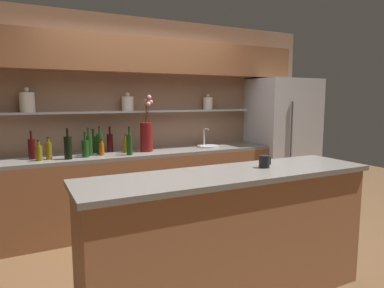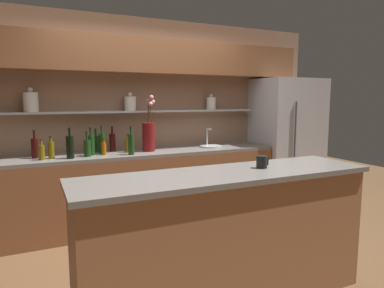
{
  "view_description": "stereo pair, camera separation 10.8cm",
  "coord_description": "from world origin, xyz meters",
  "px_view_note": "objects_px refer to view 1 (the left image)",
  "views": [
    {
      "loc": [
        -1.4,
        -2.76,
        1.56
      ],
      "look_at": [
        0.15,
        0.3,
        1.11
      ],
      "focal_mm": 32.0,
      "sensor_mm": 36.0,
      "label": 1
    },
    {
      "loc": [
        -1.3,
        -2.81,
        1.56
      ],
      "look_at": [
        0.15,
        0.3,
        1.11
      ],
      "focal_mm": 32.0,
      "sensor_mm": 36.0,
      "label": 2
    }
  ],
  "objects_px": {
    "bottle_wine_4": "(89,145)",
    "bottle_oil_8": "(126,145)",
    "refrigerator": "(282,141)",
    "bottle_wine_2": "(100,144)",
    "bottle_sauce_5": "(102,149)",
    "flower_vase": "(147,135)",
    "bottle_wine_7": "(85,148)",
    "bottle_wine_9": "(129,144)",
    "bottle_oil_0": "(49,150)",
    "bottle_wine_6": "(32,148)",
    "coffee_mug": "(264,161)",
    "sink_fixture": "(208,145)",
    "bottle_wine_1": "(68,147)",
    "bottle_oil_3": "(39,153)",
    "bottle_wine_10": "(110,142)",
    "bottle_wine_11": "(93,144)"
  },
  "relations": [
    {
      "from": "bottle_wine_2",
      "to": "bottle_oil_3",
      "type": "height_order",
      "value": "bottle_wine_2"
    },
    {
      "from": "flower_vase",
      "to": "bottle_wine_6",
      "type": "xyz_separation_m",
      "value": [
        -1.29,
        0.03,
        -0.09
      ]
    },
    {
      "from": "bottle_wine_11",
      "to": "coffee_mug",
      "type": "distance_m",
      "value": 2.25
    },
    {
      "from": "bottle_oil_0",
      "to": "bottle_wine_1",
      "type": "xyz_separation_m",
      "value": [
        0.19,
        -0.08,
        0.03
      ]
    },
    {
      "from": "flower_vase",
      "to": "bottle_wine_10",
      "type": "height_order",
      "value": "flower_vase"
    },
    {
      "from": "flower_vase",
      "to": "coffee_mug",
      "type": "bearing_deg",
      "value": -79.86
    },
    {
      "from": "bottle_wine_1",
      "to": "bottle_oil_3",
      "type": "distance_m",
      "value": 0.29
    },
    {
      "from": "bottle_oil_8",
      "to": "sink_fixture",
      "type": "bearing_deg",
      "value": -0.07
    },
    {
      "from": "bottle_wine_10",
      "to": "flower_vase",
      "type": "bearing_deg",
      "value": -20.07
    },
    {
      "from": "refrigerator",
      "to": "bottle_wine_2",
      "type": "distance_m",
      "value": 2.71
    },
    {
      "from": "bottle_wine_7",
      "to": "bottle_wine_9",
      "type": "relative_size",
      "value": 0.85
    },
    {
      "from": "bottle_wine_4",
      "to": "bottle_oil_8",
      "type": "height_order",
      "value": "bottle_wine_4"
    },
    {
      "from": "coffee_mug",
      "to": "bottle_sauce_5",
      "type": "bearing_deg",
      "value": 116.36
    },
    {
      "from": "refrigerator",
      "to": "flower_vase",
      "type": "bearing_deg",
      "value": 178.79
    },
    {
      "from": "bottle_oil_3",
      "to": "bottle_sauce_5",
      "type": "relative_size",
      "value": 1.18
    },
    {
      "from": "bottle_sauce_5",
      "to": "bottle_wine_11",
      "type": "distance_m",
      "value": 0.23
    },
    {
      "from": "bottle_wine_11",
      "to": "bottle_oil_8",
      "type": "bearing_deg",
      "value": -25.34
    },
    {
      "from": "sink_fixture",
      "to": "bottle_wine_10",
      "type": "distance_m",
      "value": 1.3
    },
    {
      "from": "bottle_oil_0",
      "to": "bottle_wine_11",
      "type": "relative_size",
      "value": 0.84
    },
    {
      "from": "refrigerator",
      "to": "bottle_oil_8",
      "type": "relative_size",
      "value": 8.25
    },
    {
      "from": "sink_fixture",
      "to": "coffee_mug",
      "type": "bearing_deg",
      "value": -105.99
    },
    {
      "from": "flower_vase",
      "to": "coffee_mug",
      "type": "relative_size",
      "value": 6.58
    },
    {
      "from": "bottle_oil_0",
      "to": "bottle_wine_11",
      "type": "bearing_deg",
      "value": 25.14
    },
    {
      "from": "bottle_wine_2",
      "to": "bottle_wine_4",
      "type": "distance_m",
      "value": 0.14
    },
    {
      "from": "bottle_wine_7",
      "to": "bottle_wine_11",
      "type": "xyz_separation_m",
      "value": [
        0.14,
        0.27,
        0.01
      ]
    },
    {
      "from": "bottle_wine_9",
      "to": "bottle_sauce_5",
      "type": "bearing_deg",
      "value": 157.99
    },
    {
      "from": "bottle_oil_8",
      "to": "coffee_mug",
      "type": "bearing_deg",
      "value": -72.2
    },
    {
      "from": "bottle_wine_6",
      "to": "refrigerator",
      "type": "bearing_deg",
      "value": -1.24
    },
    {
      "from": "sink_fixture",
      "to": "bottle_oil_0",
      "type": "distance_m",
      "value": 2.01
    },
    {
      "from": "bottle_wine_6",
      "to": "bottle_oil_8",
      "type": "distance_m",
      "value": 1.03
    },
    {
      "from": "refrigerator",
      "to": "sink_fixture",
      "type": "bearing_deg",
      "value": 177.8
    },
    {
      "from": "bottle_wine_6",
      "to": "bottle_oil_3",
      "type": "bearing_deg",
      "value": -66.66
    },
    {
      "from": "bottle_oil_3",
      "to": "bottle_wine_6",
      "type": "xyz_separation_m",
      "value": [
        -0.06,
        0.14,
        0.03
      ]
    },
    {
      "from": "bottle_wine_6",
      "to": "bottle_wine_11",
      "type": "height_order",
      "value": "bottle_wine_6"
    },
    {
      "from": "bottle_sauce_5",
      "to": "bottle_oil_8",
      "type": "height_order",
      "value": "bottle_oil_8"
    },
    {
      "from": "bottle_oil_0",
      "to": "coffee_mug",
      "type": "bearing_deg",
      "value": -50.78
    },
    {
      "from": "refrigerator",
      "to": "bottle_wine_7",
      "type": "height_order",
      "value": "refrigerator"
    },
    {
      "from": "flower_vase",
      "to": "coffee_mug",
      "type": "height_order",
      "value": "flower_vase"
    },
    {
      "from": "refrigerator",
      "to": "bottle_oil_3",
      "type": "relative_size",
      "value": 8.38
    },
    {
      "from": "bottle_wine_2",
      "to": "bottle_wine_7",
      "type": "xyz_separation_m",
      "value": [
        -0.19,
        -0.14,
        -0.02
      ]
    },
    {
      "from": "bottle_wine_11",
      "to": "sink_fixture",
      "type": "bearing_deg",
      "value": -6.38
    },
    {
      "from": "sink_fixture",
      "to": "bottle_oil_0",
      "type": "xyz_separation_m",
      "value": [
        -2.0,
        -0.08,
        0.07
      ]
    },
    {
      "from": "bottle_wine_4",
      "to": "coffee_mug",
      "type": "relative_size",
      "value": 3.06
    },
    {
      "from": "bottle_wine_4",
      "to": "coffee_mug",
      "type": "height_order",
      "value": "bottle_wine_4"
    },
    {
      "from": "bottle_wine_6",
      "to": "coffee_mug",
      "type": "distance_m",
      "value": 2.5
    },
    {
      "from": "bottle_wine_10",
      "to": "coffee_mug",
      "type": "height_order",
      "value": "bottle_wine_10"
    },
    {
      "from": "bottle_oil_0",
      "to": "bottle_wine_6",
      "type": "relative_size",
      "value": 0.79
    },
    {
      "from": "bottle_wine_2",
      "to": "bottle_wine_1",
      "type": "bearing_deg",
      "value": -153.67
    },
    {
      "from": "bottle_wine_10",
      "to": "bottle_oil_8",
      "type": "bearing_deg",
      "value": -44.33
    },
    {
      "from": "bottle_oil_0",
      "to": "bottle_wine_10",
      "type": "relative_size",
      "value": 0.78
    }
  ]
}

